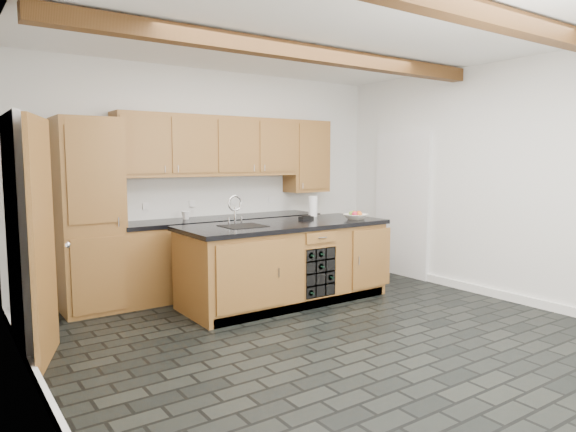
# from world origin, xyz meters

# --- Properties ---
(ground) EXTENTS (5.00, 5.00, 0.00)m
(ground) POSITION_xyz_m (0.00, 0.00, 0.00)
(ground) COLOR black
(ground) RESTS_ON ground
(room_shell) EXTENTS (5.01, 5.00, 5.00)m
(room_shell) POSITION_xyz_m (-0.09, 0.53, 1.53)
(room_shell) COLOR white
(room_shell) RESTS_ON ground
(back_cabinetry) EXTENTS (3.65, 0.62, 2.20)m
(back_cabinetry) POSITION_xyz_m (-0.38, 2.24, 0.98)
(back_cabinetry) COLOR olive
(back_cabinetry) RESTS_ON ground
(island) EXTENTS (2.48, 0.96, 0.93)m
(island) POSITION_xyz_m (0.31, 1.28, 0.46)
(island) COLOR olive
(island) RESTS_ON ground
(faucet) EXTENTS (0.45, 0.40, 0.34)m
(faucet) POSITION_xyz_m (-0.25, 1.33, 0.96)
(faucet) COLOR black
(faucet) RESTS_ON island
(kitchen_scale) EXTENTS (0.17, 0.11, 0.05)m
(kitchen_scale) POSITION_xyz_m (0.70, 1.41, 0.95)
(kitchen_scale) COLOR black
(kitchen_scale) RESTS_ON island
(fruit_bowl) EXTENTS (0.34, 0.34, 0.07)m
(fruit_bowl) POSITION_xyz_m (1.20, 1.07, 0.96)
(fruit_bowl) COLOR silver
(fruit_bowl) RESTS_ON island
(fruit_cluster) EXTENTS (0.16, 0.17, 0.07)m
(fruit_cluster) POSITION_xyz_m (1.20, 1.07, 1.00)
(fruit_cluster) COLOR red
(fruit_cluster) RESTS_ON fruit_bowl
(paper_towel) EXTENTS (0.11, 0.11, 0.26)m
(paper_towel) POSITION_xyz_m (0.96, 1.61, 1.06)
(paper_towel) COLOR white
(paper_towel) RESTS_ON island
(mug) EXTENTS (0.13, 0.13, 0.10)m
(mug) POSITION_xyz_m (-0.50, 2.26, 0.98)
(mug) COLOR white
(mug) RESTS_ON back_cabinetry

